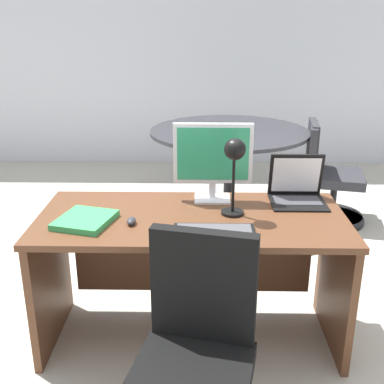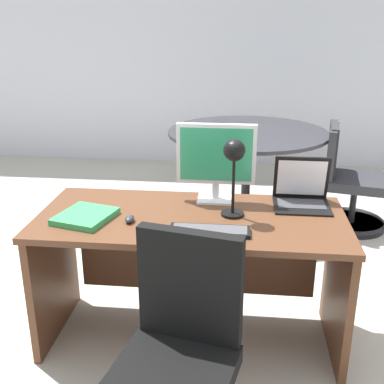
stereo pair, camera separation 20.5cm
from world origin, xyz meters
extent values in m
plane|color=#B7B2A3|center=(0.00, 1.50, 0.00)|extent=(12.00, 12.00, 0.00)
cube|color=silver|center=(0.00, 3.59, 1.40)|extent=(10.00, 0.10, 2.80)
cube|color=#56331E|center=(0.00, 0.00, 0.74)|extent=(1.61, 0.72, 0.03)
cube|color=#56331E|center=(-0.79, 0.00, 0.36)|extent=(0.04, 0.64, 0.72)
cube|color=#56331E|center=(0.79, 0.00, 0.36)|extent=(0.04, 0.64, 0.72)
cube|color=#56331E|center=(0.00, 0.27, 0.40)|extent=(1.42, 0.02, 0.50)
cube|color=silver|center=(0.11, 0.24, 0.76)|extent=(0.20, 0.16, 0.01)
cube|color=silver|center=(0.11, 0.25, 0.81)|extent=(0.04, 0.02, 0.09)
cube|color=silver|center=(0.11, 0.24, 1.03)|extent=(0.44, 0.04, 0.33)
cube|color=#2D9966|center=(0.11, 0.22, 1.03)|extent=(0.39, 0.00, 0.29)
cube|color=black|center=(0.59, 0.19, 0.76)|extent=(0.30, 0.27, 0.01)
cube|color=#38383D|center=(0.59, 0.21, 0.76)|extent=(0.26, 0.15, 0.00)
cube|color=black|center=(0.59, 0.30, 0.89)|extent=(0.30, 0.06, 0.25)
cube|color=white|center=(0.59, 0.29, 0.89)|extent=(0.27, 0.05, 0.21)
cube|color=black|center=(0.11, -0.20, 0.76)|extent=(0.39, 0.12, 0.02)
cube|color=#47474C|center=(0.11, -0.20, 0.77)|extent=(0.36, 0.10, 0.00)
ellipsoid|color=#2D2D33|center=(-0.30, -0.11, 0.77)|extent=(0.04, 0.08, 0.03)
cylinder|color=black|center=(0.21, 0.03, 0.76)|extent=(0.12, 0.12, 0.01)
cylinder|color=black|center=(0.21, 0.03, 0.92)|extent=(0.02, 0.02, 0.31)
sphere|color=black|center=(0.21, 0.00, 1.11)|extent=(0.11, 0.11, 0.11)
cube|color=green|center=(-0.54, -0.10, 0.77)|extent=(0.32, 0.34, 0.03)
cube|color=black|center=(0.01, -0.81, 0.41)|extent=(0.55, 0.55, 0.08)
cube|color=black|center=(0.06, -0.59, 0.70)|extent=(0.44, 0.15, 0.49)
cylinder|color=black|center=(0.30, 1.89, 0.02)|extent=(0.64, 0.64, 0.04)
cylinder|color=black|center=(0.30, 1.89, 0.40)|extent=(0.08, 0.08, 0.72)
cylinder|color=#2D2D33|center=(0.30, 1.89, 0.77)|extent=(1.41, 1.41, 0.03)
cylinder|color=black|center=(1.24, 1.77, 0.02)|extent=(0.56, 0.56, 0.04)
cylinder|color=black|center=(1.24, 1.77, 0.20)|extent=(0.05, 0.05, 0.31)
cube|color=#2D2D33|center=(1.24, 1.77, 0.39)|extent=(0.52, 0.52, 0.08)
cube|color=#2D2D33|center=(1.02, 1.80, 0.66)|extent=(0.12, 0.44, 0.45)
cylinder|color=black|center=(1.23, 1.69, 0.02)|extent=(0.56, 0.56, 0.04)
cylinder|color=black|center=(1.23, 1.69, 0.21)|extent=(0.05, 0.05, 0.33)
cube|color=#2D2D33|center=(1.23, 1.69, 0.41)|extent=(0.55, 0.55, 0.08)
cube|color=#2D2D33|center=(1.01, 1.74, 0.66)|extent=(0.15, 0.44, 0.42)
camera|label=1|loc=(0.04, -2.31, 1.73)|focal=44.87mm
camera|label=2|loc=(0.25, -2.29, 1.73)|focal=44.87mm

